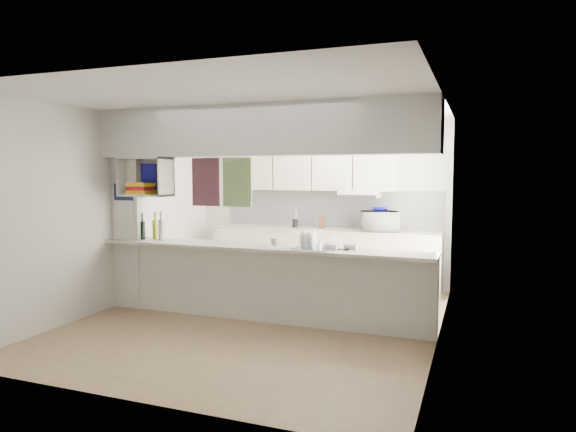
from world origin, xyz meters
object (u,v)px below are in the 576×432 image
at_px(microwave, 380,221).
at_px(wine_bottles, 153,229).
at_px(dish_rack, 312,242).
at_px(bowl, 380,209).

xyz_separation_m(microwave, wine_bottles, (-2.63, -2.02, -0.01)).
xyz_separation_m(microwave, dish_rack, (-0.40, -2.11, -0.06)).
bearing_deg(dish_rack, wine_bottles, 178.75).
distance_m(microwave, wine_bottles, 3.32).
distance_m(dish_rack, wine_bottles, 2.23).
relative_size(bowl, wine_bottles, 0.63).
distance_m(bowl, wine_bottles, 3.32).
height_order(bowl, dish_rack, bowl).
bearing_deg(dish_rack, microwave, 80.07).
height_order(microwave, bowl, bowl).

